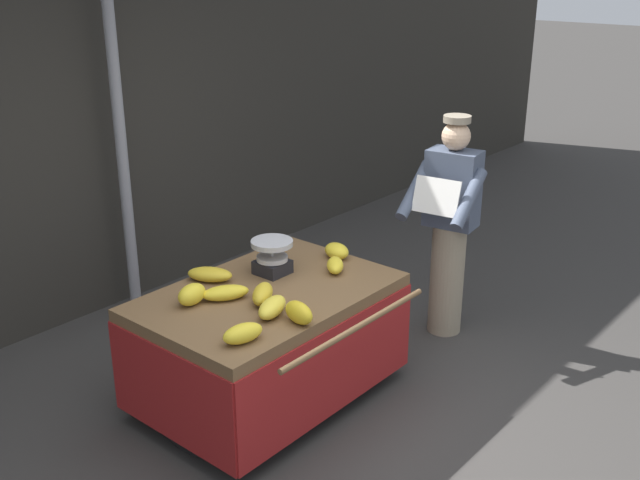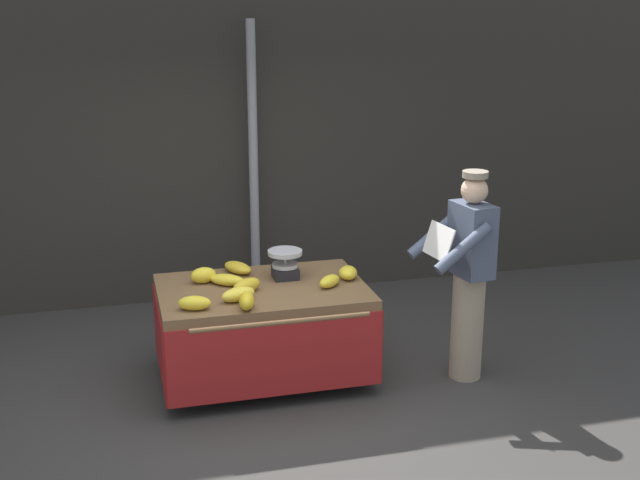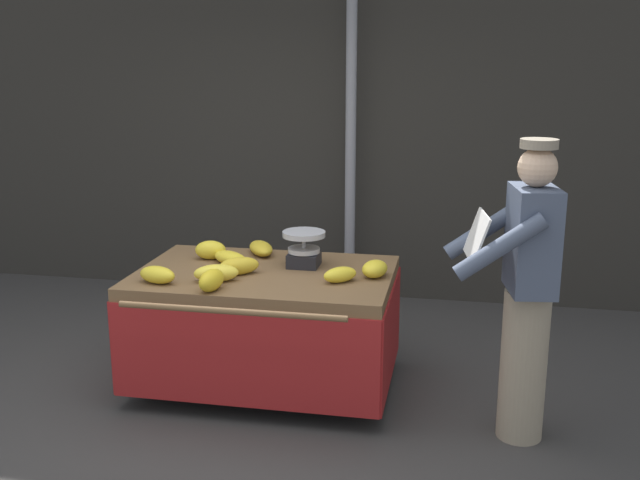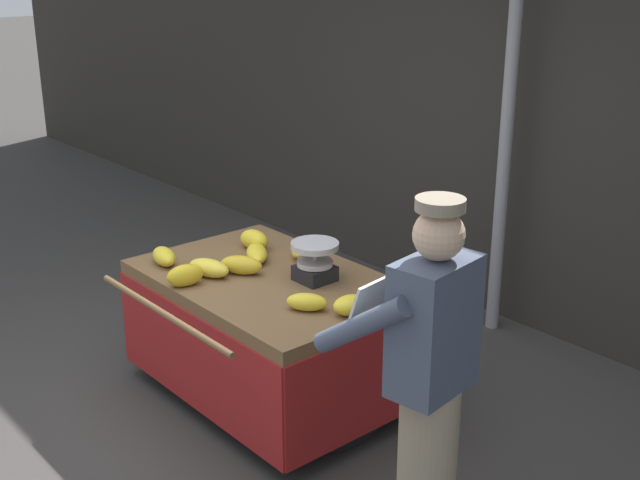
{
  "view_description": "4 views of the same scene",
  "coord_description": "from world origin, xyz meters",
  "px_view_note": "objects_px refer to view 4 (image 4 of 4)",
  "views": [
    {
      "loc": [
        -3.02,
        -2.43,
        2.8
      ],
      "look_at": [
        0.53,
        0.57,
        1.02
      ],
      "focal_mm": 42.25,
      "sensor_mm": 36.0,
      "label": 1
    },
    {
      "loc": [
        -1.02,
        -5.37,
        2.96
      ],
      "look_at": [
        0.52,
        0.49,
        1.19
      ],
      "focal_mm": 45.87,
      "sensor_mm": 36.0,
      "label": 2
    },
    {
      "loc": [
        1.29,
        -3.75,
        2.14
      ],
      "look_at": [
        0.42,
        0.77,
        0.98
      ],
      "focal_mm": 41.36,
      "sensor_mm": 36.0,
      "label": 3
    },
    {
      "loc": [
        3.7,
        -2.08,
        2.63
      ],
      "look_at": [
        0.46,
        0.7,
        1.11
      ],
      "focal_mm": 46.28,
      "sensor_mm": 36.0,
      "label": 4
    }
  ],
  "objects_px": {
    "street_pole": "(506,139)",
    "weighing_scale": "(315,262)",
    "banana_bunch_5": "(241,265)",
    "banana_bunch_3": "(209,268)",
    "banana_bunch_0": "(254,240)",
    "banana_bunch_6": "(257,253)",
    "banana_bunch_2": "(307,302)",
    "vendor_person": "(428,388)",
    "banana_bunch_7": "(185,275)",
    "banana_bunch_4": "(164,256)",
    "banana_cart": "(270,310)",
    "banana_bunch_1": "(306,249)",
    "banana_bunch_8": "(352,305)"
  },
  "relations": [
    {
      "from": "banana_bunch_0",
      "to": "banana_bunch_1",
      "type": "height_order",
      "value": "banana_bunch_0"
    },
    {
      "from": "street_pole",
      "to": "banana_bunch_2",
      "type": "bearing_deg",
      "value": -83.06
    },
    {
      "from": "street_pole",
      "to": "banana_cart",
      "type": "distance_m",
      "value": 2.02
    },
    {
      "from": "street_pole",
      "to": "banana_cart",
      "type": "relative_size",
      "value": 1.7
    },
    {
      "from": "banana_bunch_4",
      "to": "banana_bunch_1",
      "type": "bearing_deg",
      "value": 59.81
    },
    {
      "from": "banana_bunch_3",
      "to": "vendor_person",
      "type": "bearing_deg",
      "value": -3.25
    },
    {
      "from": "weighing_scale",
      "to": "vendor_person",
      "type": "xyz_separation_m",
      "value": [
        1.37,
        -0.54,
        -0.04
      ]
    },
    {
      "from": "banana_bunch_3",
      "to": "vendor_person",
      "type": "height_order",
      "value": "vendor_person"
    },
    {
      "from": "banana_cart",
      "to": "banana_bunch_1",
      "type": "bearing_deg",
      "value": 108.65
    },
    {
      "from": "banana_bunch_3",
      "to": "banana_bunch_7",
      "type": "xyz_separation_m",
      "value": [
        0.03,
        -0.18,
        0.01
      ]
    },
    {
      "from": "banana_cart",
      "to": "banana_bunch_0",
      "type": "relative_size",
      "value": 7.97
    },
    {
      "from": "banana_bunch_0",
      "to": "banana_bunch_6",
      "type": "xyz_separation_m",
      "value": [
        0.17,
        -0.11,
        -0.02
      ]
    },
    {
      "from": "street_pole",
      "to": "banana_bunch_2",
      "type": "height_order",
      "value": "street_pole"
    },
    {
      "from": "street_pole",
      "to": "banana_bunch_4",
      "type": "height_order",
      "value": "street_pole"
    },
    {
      "from": "banana_bunch_1",
      "to": "banana_bunch_4",
      "type": "bearing_deg",
      "value": -120.19
    },
    {
      "from": "banana_bunch_8",
      "to": "banana_bunch_5",
      "type": "bearing_deg",
      "value": -172.9
    },
    {
      "from": "banana_cart",
      "to": "banana_bunch_1",
      "type": "xyz_separation_m",
      "value": [
        -0.13,
        0.39,
        0.26
      ]
    },
    {
      "from": "banana_cart",
      "to": "banana_bunch_5",
      "type": "bearing_deg",
      "value": -145.19
    },
    {
      "from": "banana_bunch_5",
      "to": "banana_bunch_8",
      "type": "bearing_deg",
      "value": 7.1
    },
    {
      "from": "banana_bunch_5",
      "to": "banana_bunch_3",
      "type": "bearing_deg",
      "value": -118.78
    },
    {
      "from": "street_pole",
      "to": "banana_bunch_5",
      "type": "distance_m",
      "value": 2.04
    },
    {
      "from": "banana_cart",
      "to": "vendor_person",
      "type": "height_order",
      "value": "vendor_person"
    },
    {
      "from": "street_pole",
      "to": "banana_bunch_0",
      "type": "relative_size",
      "value": 13.52
    },
    {
      "from": "weighing_scale",
      "to": "banana_bunch_8",
      "type": "relative_size",
      "value": 1.37
    },
    {
      "from": "banana_bunch_8",
      "to": "banana_bunch_6",
      "type": "bearing_deg",
      "value": 174.32
    },
    {
      "from": "banana_bunch_1",
      "to": "vendor_person",
      "type": "bearing_deg",
      "value": -23.85
    },
    {
      "from": "street_pole",
      "to": "weighing_scale",
      "type": "bearing_deg",
      "value": -91.78
    },
    {
      "from": "banana_bunch_2",
      "to": "vendor_person",
      "type": "height_order",
      "value": "vendor_person"
    },
    {
      "from": "street_pole",
      "to": "vendor_person",
      "type": "height_order",
      "value": "street_pole"
    },
    {
      "from": "street_pole",
      "to": "vendor_person",
      "type": "bearing_deg",
      "value": -59.07
    },
    {
      "from": "banana_bunch_0",
      "to": "banana_bunch_3",
      "type": "xyz_separation_m",
      "value": [
        0.2,
        -0.48,
        -0.01
      ]
    },
    {
      "from": "banana_cart",
      "to": "banana_bunch_2",
      "type": "xyz_separation_m",
      "value": [
        0.51,
        -0.14,
        0.26
      ]
    },
    {
      "from": "vendor_person",
      "to": "banana_bunch_4",
      "type": "bearing_deg",
      "value": 179.94
    },
    {
      "from": "banana_bunch_0",
      "to": "banana_bunch_2",
      "type": "bearing_deg",
      "value": -20.29
    },
    {
      "from": "banana_cart",
      "to": "banana_bunch_4",
      "type": "relative_size",
      "value": 6.87
    },
    {
      "from": "vendor_person",
      "to": "banana_bunch_1",
      "type": "bearing_deg",
      "value": 156.15
    },
    {
      "from": "banana_bunch_5",
      "to": "banana_bunch_7",
      "type": "relative_size",
      "value": 1.19
    },
    {
      "from": "banana_bunch_4",
      "to": "banana_bunch_5",
      "type": "bearing_deg",
      "value": 31.97
    },
    {
      "from": "banana_cart",
      "to": "weighing_scale",
      "type": "height_order",
      "value": "weighing_scale"
    },
    {
      "from": "street_pole",
      "to": "banana_bunch_5",
      "type": "xyz_separation_m",
      "value": [
        -0.41,
        -1.92,
        -0.55
      ]
    },
    {
      "from": "vendor_person",
      "to": "banana_bunch_7",
      "type": "bearing_deg",
      "value": -177.48
    },
    {
      "from": "banana_bunch_6",
      "to": "banana_bunch_2",
      "type": "bearing_deg",
      "value": -17.33
    },
    {
      "from": "banana_bunch_0",
      "to": "banana_bunch_4",
      "type": "xyz_separation_m",
      "value": [
        -0.14,
        -0.58,
        -0.01
      ]
    },
    {
      "from": "banana_bunch_5",
      "to": "weighing_scale",
      "type": "bearing_deg",
      "value": 36.01
    },
    {
      "from": "banana_bunch_1",
      "to": "street_pole",
      "type": "bearing_deg",
      "value": 74.2
    },
    {
      "from": "banana_bunch_2",
      "to": "vendor_person",
      "type": "bearing_deg",
      "value": -12.21
    },
    {
      "from": "banana_bunch_3",
      "to": "banana_bunch_7",
      "type": "relative_size",
      "value": 1.24
    },
    {
      "from": "banana_bunch_0",
      "to": "banana_bunch_5",
      "type": "bearing_deg",
      "value": -46.51
    },
    {
      "from": "banana_bunch_0",
      "to": "banana_bunch_6",
      "type": "relative_size",
      "value": 0.71
    },
    {
      "from": "street_pole",
      "to": "banana_bunch_6",
      "type": "height_order",
      "value": "street_pole"
    }
  ]
}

